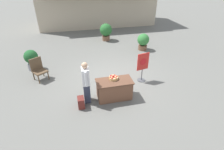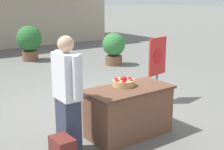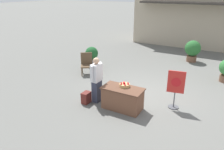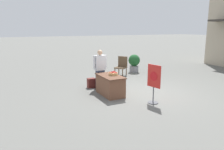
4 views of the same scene
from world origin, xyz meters
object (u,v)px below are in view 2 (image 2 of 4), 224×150
Objects in this scene: potted_plant_far_left at (29,41)px; display_table at (129,111)px; poster_board at (157,67)px; potted_plant_far_right at (114,47)px; apple_basket at (124,82)px; person_visitor at (68,95)px.

display_table is at bearing -99.03° from potted_plant_far_left.
poster_board reaches higher than potted_plant_far_right.
display_table is 0.47m from apple_basket.
person_visitor reaches higher than potted_plant_far_right.
display_table is 0.83× the size of person_visitor.
poster_board reaches higher than display_table.
poster_board is (2.60, 0.90, -0.11)m from person_visitor.
poster_board is 3.75m from potted_plant_far_right.
apple_basket is 5.20m from potted_plant_far_right.
potted_plant_far_left is (1.06, 6.69, 0.30)m from display_table.
poster_board is 5.77m from potted_plant_far_left.
potted_plant_far_right is at bearing 54.95° from apple_basket.
apple_basket is 1.07m from person_visitor.
poster_board is at bearing 27.52° from apple_basket.
potted_plant_far_right is 3.00m from potted_plant_far_left.
apple_basket is 0.26× the size of poster_board.
apple_basket is 0.34× the size of potted_plant_far_right.
potted_plant_far_left is at bearing 74.10° from person_visitor.
apple_basket is at bearing 90.12° from display_table.
potted_plant_far_right is (1.45, 3.45, -0.16)m from poster_board.
person_visitor is (-1.07, 0.03, 0.46)m from display_table.
display_table is 1.16× the size of potted_plant_far_left.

